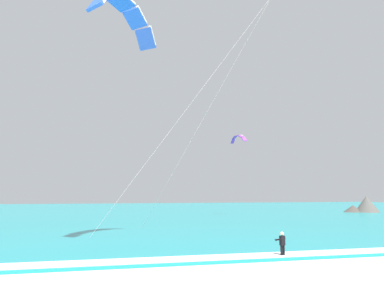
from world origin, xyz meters
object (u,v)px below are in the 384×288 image
object	(u,v)px
surfboard	(283,259)
kite_primary	(124,13)
kite_distant	(238,138)
kitesurfer	(282,244)

from	to	relation	value
surfboard	kite_primary	size ratio (longest dim) A/B	0.08
kite_primary	kite_distant	xyz separation A→B (m)	(21.49, 30.57, -5.15)
kite_primary	surfboard	bearing A→B (deg)	-35.20
surfboard	kite_primary	xyz separation A→B (m)	(-10.02, 7.06, 19.01)
kitesurfer	kite_primary	distance (m)	21.84
kitesurfer	kite_primary	world-z (taller)	kite_primary
kitesurfer	kite_primary	bearing A→B (deg)	144.85
kitesurfer	kite_primary	xyz separation A→B (m)	(-10.01, 7.05, 18.09)
surfboard	kite_distant	distance (m)	41.72
kitesurfer	kite_distant	world-z (taller)	kite_distant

